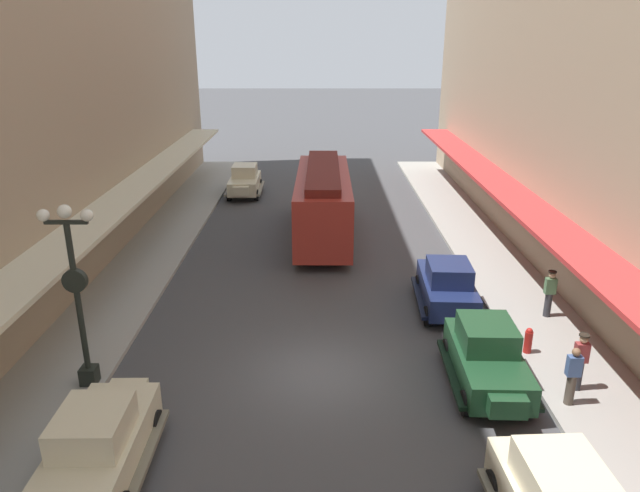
{
  "coord_description": "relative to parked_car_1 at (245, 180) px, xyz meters",
  "views": [
    {
      "loc": [
        0.01,
        -14.83,
        9.26
      ],
      "look_at": [
        0.0,
        6.0,
        1.8
      ],
      "focal_mm": 32.89,
      "sensor_mm": 36.0,
      "label": 1
    }
  ],
  "objects": [
    {
      "name": "pedestrian_1",
      "position": [
        12.47,
        -17.05,
        0.07
      ],
      "size": [
        0.36,
        0.28,
        1.67
      ],
      "color": "#2D2D33",
      "rests_on": "sidewalk_right"
    },
    {
      "name": "parked_car_1",
      "position": [
        0.0,
        0.0,
        0.0
      ],
      "size": [
        2.2,
        4.28,
        1.84
      ],
      "color": "beige",
      "rests_on": "ground"
    },
    {
      "name": "ground_plane",
      "position": [
        4.63,
        -20.48,
        -0.94
      ],
      "size": [
        200.0,
        200.0,
        0.0
      ],
      "primitive_type": "plane",
      "color": "#424244"
    },
    {
      "name": "fire_hydrant",
      "position": [
        10.98,
        -19.52,
        -0.38
      ],
      "size": [
        0.24,
        0.24,
        0.82
      ],
      "color": "#B21E19",
      "rests_on": "sidewalk_right"
    },
    {
      "name": "pedestrian_2",
      "position": [
        11.18,
        -22.18,
        0.05
      ],
      "size": [
        0.36,
        0.24,
        1.64
      ],
      "color": "#4C4238",
      "rests_on": "sidewalk_right"
    },
    {
      "name": "parked_car_4",
      "position": [
        9.17,
        -16.15,
        0.0
      ],
      "size": [
        2.3,
        4.32,
        1.84
      ],
      "color": "#19234C",
      "rests_on": "ground"
    },
    {
      "name": "sidewalk_left",
      "position": [
        -2.87,
        -20.48,
        -0.87
      ],
      "size": [
        3.0,
        60.0,
        0.15
      ],
      "primitive_type": "cube",
      "color": "#99968E",
      "rests_on": "ground"
    },
    {
      "name": "sidewalk_right",
      "position": [
        12.13,
        -20.48,
        -0.87
      ],
      "size": [
        3.0,
        60.0,
        0.15
      ],
      "primitive_type": "cube",
      "color": "#99968E",
      "rests_on": "ground"
    },
    {
      "name": "pedestrian_0",
      "position": [
        11.66,
        -21.5,
        0.07
      ],
      "size": [
        0.36,
        0.28,
        1.67
      ],
      "color": "#2D2D33",
      "rests_on": "sidewalk_right"
    },
    {
      "name": "streetcar",
      "position": [
        4.79,
        -8.13,
        0.96
      ],
      "size": [
        2.59,
        9.62,
        3.46
      ],
      "color": "#A52D23",
      "rests_on": "ground"
    },
    {
      "name": "parked_car_3",
      "position": [
        -0.18,
        -24.72,
        0.0
      ],
      "size": [
        2.19,
        4.28,
        1.84
      ],
      "color": "beige",
      "rests_on": "ground"
    },
    {
      "name": "parked_car_2",
      "position": [
        9.26,
        -21.09,
        0.0
      ],
      "size": [
        2.24,
        4.3,
        1.84
      ],
      "color": "#193D23",
      "rests_on": "ground"
    },
    {
      "name": "lamp_post_with_clock",
      "position": [
        -1.77,
        -21.21,
        2.04
      ],
      "size": [
        1.42,
        0.44,
        5.16
      ],
      "color": "black",
      "rests_on": "sidewalk_left"
    }
  ]
}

